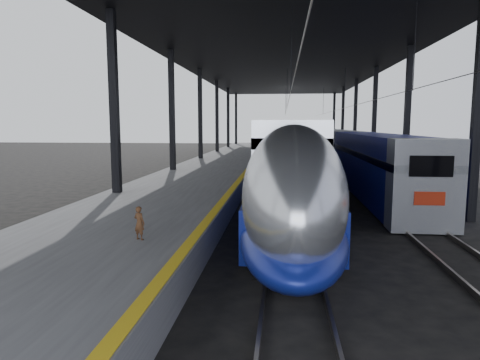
# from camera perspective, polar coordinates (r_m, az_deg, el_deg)

# --- Properties ---
(ground) EXTENTS (160.00, 160.00, 0.00)m
(ground) POSITION_cam_1_polar(r_m,az_deg,el_deg) (14.28, -1.31, -9.11)
(ground) COLOR black
(ground) RESTS_ON ground
(platform) EXTENTS (6.00, 80.00, 1.00)m
(platform) POSITION_cam_1_polar(r_m,az_deg,el_deg) (34.17, -3.05, 1.40)
(platform) COLOR #4C4C4F
(platform) RESTS_ON ground
(yellow_strip) EXTENTS (0.30, 80.00, 0.01)m
(yellow_strip) POSITION_cam_1_polar(r_m,az_deg,el_deg) (33.81, 1.64, 2.21)
(yellow_strip) COLOR gold
(yellow_strip) RESTS_ON platform
(rails) EXTENTS (6.52, 80.00, 0.16)m
(rails) POSITION_cam_1_polar(r_m,az_deg,el_deg) (33.94, 10.43, 0.54)
(rails) COLOR slate
(rails) RESTS_ON ground
(canopy) EXTENTS (18.00, 75.00, 9.47)m
(canopy) POSITION_cam_1_polar(r_m,az_deg,el_deg) (33.97, 6.25, 15.91)
(canopy) COLOR black
(canopy) RESTS_ON ground
(tgv_train) EXTENTS (2.94, 65.20, 4.22)m
(tgv_train) POSITION_cam_1_polar(r_m,az_deg,el_deg) (39.60, 6.17, 4.33)
(tgv_train) COLOR silver
(tgv_train) RESTS_ON ground
(second_train) EXTENTS (2.57, 56.05, 3.55)m
(second_train) POSITION_cam_1_polar(r_m,az_deg,el_deg) (43.56, 12.74, 4.23)
(second_train) COLOR navy
(second_train) RESTS_ON ground
(child) EXTENTS (0.39, 0.33, 0.91)m
(child) POSITION_cam_1_polar(r_m,az_deg,el_deg) (11.75, -13.27, -5.59)
(child) COLOR #4E2F1A
(child) RESTS_ON platform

